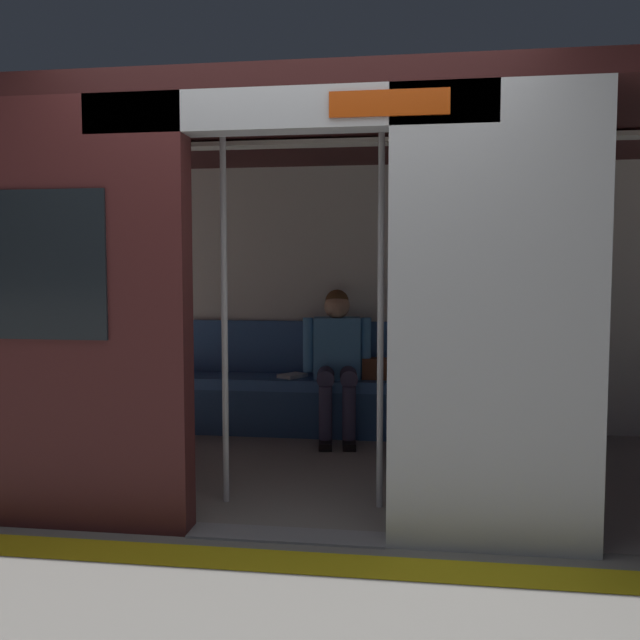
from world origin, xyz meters
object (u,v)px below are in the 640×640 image
(book, at_px, (292,376))
(grab_pole_far, at_px, (381,315))
(bench_seat, at_px, (335,392))
(person_seated, at_px, (337,353))
(grab_pole_door, at_px, (224,314))
(train_car, at_px, (308,242))
(handbag, at_px, (379,369))

(book, bearing_deg, grab_pole_far, 149.14)
(bench_seat, xyz_separation_m, person_seated, (-0.02, 0.05, 0.33))
(bench_seat, height_order, person_seated, person_seated)
(book, bearing_deg, bench_seat, -150.81)
(grab_pole_door, height_order, grab_pole_far, same)
(grab_pole_door, bearing_deg, person_seated, -106.07)
(person_seated, bearing_deg, grab_pole_door, 73.93)
(book, xyz_separation_m, grab_pole_door, (0.09, 1.70, 0.62))
(train_car, distance_m, person_seated, 1.26)
(train_car, distance_m, grab_pole_door, 0.91)
(handbag, bearing_deg, person_seated, 14.58)
(person_seated, xyz_separation_m, grab_pole_far, (-0.42, 1.59, 0.42))
(book, bearing_deg, person_seated, -158.17)
(handbag, bearing_deg, grab_pole_far, 93.17)
(person_seated, bearing_deg, handbag, -165.42)
(train_car, bearing_deg, grab_pole_far, 127.72)
(bench_seat, height_order, grab_pole_far, grab_pole_far)
(bench_seat, bearing_deg, grab_pole_far, 105.20)
(person_seated, bearing_deg, train_car, 84.19)
(person_seated, height_order, grab_pole_door, grab_pole_door)
(grab_pole_far, bearing_deg, person_seated, -75.05)
(train_car, bearing_deg, bench_seat, -94.24)
(train_car, bearing_deg, book, -74.01)
(bench_seat, bearing_deg, person_seated, 112.81)
(handbag, height_order, book, handbag)
(bench_seat, height_order, handbag, handbag)
(train_car, relative_size, person_seated, 5.34)
(grab_pole_door, bearing_deg, handbag, -115.05)
(train_car, xyz_separation_m, grab_pole_door, (0.37, 0.70, -0.44))
(train_car, height_order, bench_seat, train_car)
(bench_seat, relative_size, handbag, 11.79)
(person_seated, distance_m, book, 0.44)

